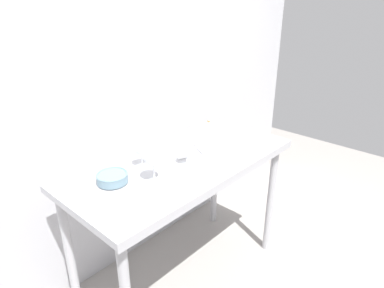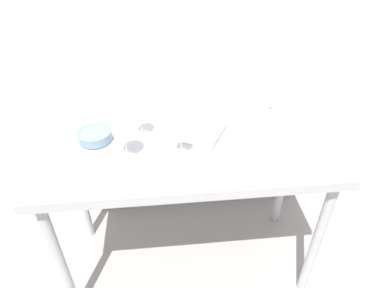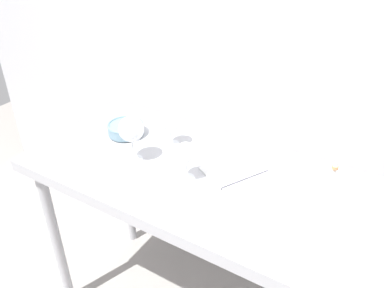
{
  "view_description": "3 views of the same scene",
  "coord_description": "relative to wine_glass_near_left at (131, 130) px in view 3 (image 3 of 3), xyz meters",
  "views": [
    {
      "loc": [
        -1.26,
        -1.24,
        1.77
      ],
      "look_at": [
        0.08,
        -0.01,
        0.98
      ],
      "focal_mm": 31.47,
      "sensor_mm": 36.0,
      "label": 1
    },
    {
      "loc": [
        -0.1,
        -1.29,
        1.86
      ],
      "look_at": [
        0.02,
        -0.05,
        0.93
      ],
      "focal_mm": 31.77,
      "sensor_mm": 36.0,
      "label": 2
    },
    {
      "loc": [
        0.6,
        -1.05,
        1.77
      ],
      "look_at": [
        -0.07,
        0.04,
        0.99
      ],
      "focal_mm": 36.33,
      "sensor_mm": 36.0,
      "label": 3
    }
  ],
  "objects": [
    {
      "name": "wine_glass_far_left",
      "position": [
        0.06,
        0.17,
        -0.03
      ],
      "size": [
        0.08,
        0.08,
        0.15
      ],
      "color": "white",
      "rests_on": "steel_counter"
    },
    {
      "name": "wine_glass_near_center",
      "position": [
        0.25,
        0.0,
        -0.03
      ],
      "size": [
        0.08,
        0.08,
        0.15
      ],
      "color": "white",
      "rests_on": "steel_counter"
    },
    {
      "name": "tasting_bowl",
      "position": [
        -0.16,
        0.14,
        -0.11
      ],
      "size": [
        0.16,
        0.16,
        0.06
      ],
      "color": "#DBCC66",
      "rests_on": "steel_counter"
    },
    {
      "name": "open_notebook",
      "position": [
        0.44,
        0.1,
        -0.13
      ],
      "size": [
        0.37,
        0.34,
        0.01
      ],
      "rotation": [
        0.0,
        0.0,
        -0.49
      ],
      "color": "white",
      "rests_on": "steel_counter"
    },
    {
      "name": "steel_counter",
      "position": [
        0.28,
        0.06,
        -0.24
      ],
      "size": [
        1.4,
        0.65,
        0.9
      ],
      "color": "#ADADB2",
      "rests_on": "ground_plane"
    },
    {
      "name": "wine_glass_near_left",
      "position": [
        0.0,
        0.0,
        0.0
      ],
      "size": [
        0.1,
        0.1,
        0.19
      ],
      "color": "white",
      "rests_on": "steel_counter"
    },
    {
      "name": "tasting_sheet_upper",
      "position": [
        0.72,
        0.01,
        -0.13
      ],
      "size": [
        0.27,
        0.29,
        0.0
      ],
      "primitive_type": "cube",
      "rotation": [
        0.0,
        0.0,
        -0.65
      ],
      "color": "white",
      "rests_on": "steel_counter"
    },
    {
      "name": "back_wall",
      "position": [
        0.28,
        0.56,
        0.26
      ],
      "size": [
        3.8,
        0.04,
        2.6
      ],
      "primitive_type": "cube",
      "color": "#B7B7BC",
      "rests_on": "ground_plane"
    },
    {
      "name": "decanter_funnel",
      "position": [
        0.72,
        0.24,
        -0.1
      ],
      "size": [
        0.09,
        0.09,
        0.12
      ],
      "color": "silver",
      "rests_on": "steel_counter"
    }
  ]
}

